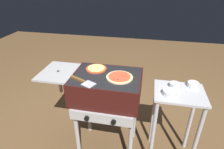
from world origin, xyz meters
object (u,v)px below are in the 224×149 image
object	(u,v)px
pizza_cheese	(96,69)
topping_bowl_near	(175,85)
topping_bowl_middle	(193,85)
grill	(105,89)
topping_bowl_far	(169,93)
pizza_pepperoni	(120,77)
prep_table	(176,113)
spatula	(82,81)

from	to	relation	value
pizza_cheese	topping_bowl_near	distance (m)	0.75
topping_bowl_near	topping_bowl_middle	world-z (taller)	same
grill	topping_bowl_far	xyz separation A→B (m)	(0.58, -0.06, 0.08)
grill	pizza_pepperoni	size ratio (longest dim) A/B	3.98
pizza_pepperoni	topping_bowl_middle	bearing A→B (deg)	10.74
pizza_pepperoni	prep_table	xyz separation A→B (m)	(0.54, 0.01, -0.34)
prep_table	pizza_pepperoni	bearing A→B (deg)	-178.68
spatula	prep_table	size ratio (longest dim) A/B	0.32
spatula	topping_bowl_near	xyz separation A→B (m)	(0.80, 0.22, -0.07)
topping_bowl_middle	prep_table	bearing A→B (deg)	-137.63
pizza_cheese	topping_bowl_middle	world-z (taller)	pizza_cheese
pizza_pepperoni	pizza_cheese	distance (m)	0.28
pizza_pepperoni	topping_bowl_far	distance (m)	0.45
spatula	prep_table	bearing A→B (deg)	9.93
grill	prep_table	size ratio (longest dim) A/B	1.18
topping_bowl_middle	topping_bowl_near	bearing A→B (deg)	-165.46
spatula	prep_table	world-z (taller)	spatula
grill	topping_bowl_far	distance (m)	0.59
topping_bowl_far	topping_bowl_middle	world-z (taller)	same
grill	pizza_pepperoni	distance (m)	0.20
pizza_cheese	topping_bowl_near	bearing A→B (deg)	-2.98
pizza_cheese	topping_bowl_far	xyz separation A→B (m)	(0.69, -0.17, -0.08)
topping_bowl_near	topping_bowl_far	bearing A→B (deg)	-111.44
spatula	topping_bowl_near	world-z (taller)	spatula
grill	topping_bowl_middle	xyz separation A→B (m)	(0.80, 0.12, 0.08)
pizza_pepperoni	topping_bowl_near	size ratio (longest dim) A/B	2.62
topping_bowl_near	topping_bowl_middle	xyz separation A→B (m)	(0.17, 0.04, 0.00)
prep_table	topping_bowl_middle	xyz separation A→B (m)	(0.12, 0.11, 0.26)
pizza_pepperoni	spatula	distance (m)	0.34
topping_bowl_middle	topping_bowl_far	bearing A→B (deg)	-141.06
pizza_cheese	prep_table	bearing A→B (deg)	-7.84
pizza_pepperoni	pizza_cheese	world-z (taller)	pizza_cheese
grill	topping_bowl_middle	distance (m)	0.81
prep_table	topping_bowl_far	world-z (taller)	topping_bowl_far
spatula	topping_bowl_near	distance (m)	0.83
topping_bowl_far	pizza_cheese	bearing A→B (deg)	166.01
topping_bowl_far	spatula	bearing A→B (deg)	-173.63
pizza_cheese	spatula	xyz separation A→B (m)	(-0.05, -0.26, -0.00)
pizza_cheese	topping_bowl_middle	distance (m)	0.92
prep_table	topping_bowl_near	size ratio (longest dim) A/B	8.85
pizza_pepperoni	topping_bowl_far	xyz separation A→B (m)	(0.44, -0.05, -0.08)
pizza_cheese	spatula	bearing A→B (deg)	-101.97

